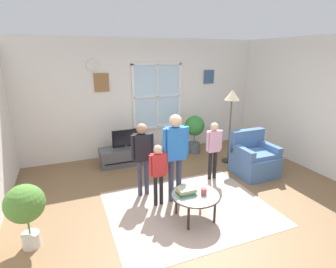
{
  "coord_description": "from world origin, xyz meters",
  "views": [
    {
      "loc": [
        -1.86,
        -3.28,
        2.35
      ],
      "look_at": [
        -0.22,
        0.79,
        1.02
      ],
      "focal_mm": 28.18,
      "sensor_mm": 36.0,
      "label": 1
    }
  ],
  "objects": [
    {
      "name": "person_pink_shirt",
      "position": [
        0.7,
        0.77,
        0.71
      ],
      "size": [
        0.34,
        0.16,
        1.14
      ],
      "color": "black",
      "rests_on": "ground_plane"
    },
    {
      "name": "television",
      "position": [
        -0.67,
        2.14,
        0.59
      ],
      "size": [
        0.59,
        0.08,
        0.4
      ],
      "color": "#4C4C4C",
      "rests_on": "tv_stand"
    },
    {
      "name": "person_blue_shirt",
      "position": [
        -0.29,
        0.32,
        0.92
      ],
      "size": [
        0.44,
        0.2,
        1.47
      ],
      "color": "#333851",
      "rests_on": "ground_plane"
    },
    {
      "name": "area_rug",
      "position": [
        -0.18,
        0.01,
        0.0
      ],
      "size": [
        2.5,
        2.01,
        0.01
      ],
      "primitive_type": "cube",
      "color": "tan",
      "rests_on": "ground_plane"
    },
    {
      "name": "back_wall",
      "position": [
        0.01,
        2.78,
        1.36
      ],
      "size": [
        5.75,
        0.17,
        2.71
      ],
      "color": "silver",
      "rests_on": "ground_plane"
    },
    {
      "name": "cup",
      "position": [
        -0.11,
        -0.32,
        0.45
      ],
      "size": [
        0.09,
        0.09,
        0.1
      ],
      "primitive_type": "cylinder",
      "color": "#BF3F3F",
      "rests_on": "coffee_table"
    },
    {
      "name": "ground_plane",
      "position": [
        0.0,
        0.0,
        -0.01
      ],
      "size": [
        6.35,
        6.05,
        0.02
      ],
      "primitive_type": "cube",
      "color": "brown"
    },
    {
      "name": "coffee_table",
      "position": [
        -0.22,
        -0.27,
        0.38
      ],
      "size": [
        0.74,
        0.74,
        0.41
      ],
      "color": "#99B2B7",
      "rests_on": "ground_plane"
    },
    {
      "name": "person_black_shirt",
      "position": [
        -0.72,
        0.69,
        0.8
      ],
      "size": [
        0.39,
        0.18,
        1.28
      ],
      "color": "#333851",
      "rests_on": "ground_plane"
    },
    {
      "name": "person_red_shirt",
      "position": [
        -0.59,
        0.29,
        0.64
      ],
      "size": [
        0.31,
        0.14,
        1.03
      ],
      "color": "black",
      "rests_on": "ground_plane"
    },
    {
      "name": "potted_plant_corner",
      "position": [
        -2.42,
        -0.03,
        0.58
      ],
      "size": [
        0.47,
        0.47,
        0.85
      ],
      "color": "silver",
      "rests_on": "ground_plane"
    },
    {
      "name": "floor_lamp",
      "position": [
        1.5,
        1.4,
        1.36
      ],
      "size": [
        0.32,
        0.32,
        1.63
      ],
      "color": "black",
      "rests_on": "ground_plane"
    },
    {
      "name": "book_stack",
      "position": [
        -0.34,
        -0.22,
        0.45
      ],
      "size": [
        0.27,
        0.2,
        0.1
      ],
      "color": "#6F8352",
      "rests_on": "coffee_table"
    },
    {
      "name": "potted_plant_by_window",
      "position": [
        1.05,
        2.22,
        0.59
      ],
      "size": [
        0.48,
        0.48,
        0.93
      ],
      "color": "#4C565B",
      "rests_on": "ground_plane"
    },
    {
      "name": "remote_near_books",
      "position": [
        -0.28,
        -0.22,
        0.41
      ],
      "size": [
        0.07,
        0.15,
        0.02
      ],
      "primitive_type": "cube",
      "rotation": [
        0.0,
        0.0,
        0.25
      ],
      "color": "black",
      "rests_on": "coffee_table"
    },
    {
      "name": "armchair",
      "position": [
        1.6,
        0.67,
        0.33
      ],
      "size": [
        0.76,
        0.74,
        0.87
      ],
      "color": "#476B9E",
      "rests_on": "ground_plane"
    },
    {
      "name": "tv_stand",
      "position": [
        -0.67,
        2.14,
        0.19
      ],
      "size": [
        1.16,
        0.48,
        0.38
      ],
      "color": "#4C4C51",
      "rests_on": "ground_plane"
    }
  ]
}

